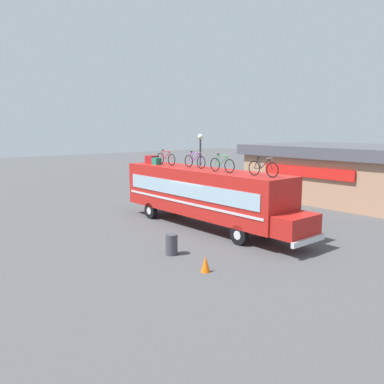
# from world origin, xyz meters

# --- Properties ---
(ground_plane) EXTENTS (120.00, 120.00, 0.00)m
(ground_plane) POSITION_xyz_m (0.00, 0.00, 0.00)
(ground_plane) COLOR #4C4C4F
(bus) EXTENTS (12.20, 2.41, 3.13)m
(bus) POSITION_xyz_m (0.22, 0.00, 1.87)
(bus) COLOR red
(bus) RESTS_ON ground
(luggage_bag_1) EXTENTS (0.76, 0.55, 0.47)m
(luggage_bag_1) POSITION_xyz_m (-4.51, -0.12, 3.37)
(luggage_bag_1) COLOR maroon
(luggage_bag_1) RESTS_ON bus
(luggage_bag_2) EXTENTS (0.47, 0.39, 0.39)m
(luggage_bag_2) POSITION_xyz_m (-3.74, -0.31, 3.33)
(luggage_bag_2) COLOR #1E7F66
(luggage_bag_2) RESTS_ON bus
(rooftop_bicycle_1) EXTENTS (1.78, 0.44, 0.90)m
(rooftop_bicycle_1) POSITION_xyz_m (-3.10, -0.10, 3.51)
(rooftop_bicycle_1) COLOR black
(rooftop_bicycle_1) RESTS_ON bus
(rooftop_bicycle_2) EXTENTS (1.71, 0.44, 0.90)m
(rooftop_bicycle_2) POSITION_xyz_m (-0.68, 0.06, 3.51)
(rooftop_bicycle_2) COLOR black
(rooftop_bicycle_2) RESTS_ON bus
(rooftop_bicycle_3) EXTENTS (1.69, 0.44, 0.90)m
(rooftop_bicycle_3) POSITION_xyz_m (1.80, -0.30, 3.51)
(rooftop_bicycle_3) COLOR black
(rooftop_bicycle_3) RESTS_ON bus
(rooftop_bicycle_4) EXTENTS (1.72, 0.44, 0.90)m
(rooftop_bicycle_4) POSITION_xyz_m (4.26, -0.16, 3.50)
(rooftop_bicycle_4) COLOR black
(rooftop_bicycle_4) RESTS_ON bus
(roadside_building) EXTENTS (12.48, 9.47, 4.01)m
(roadside_building) POSITION_xyz_m (0.26, 13.73, 2.06)
(roadside_building) COLOR tan
(roadside_building) RESTS_ON ground
(trash_bin) EXTENTS (0.51, 0.51, 0.88)m
(trash_bin) POSITION_xyz_m (2.85, -4.27, 0.44)
(trash_bin) COLOR #3F3F47
(trash_bin) RESTS_ON ground
(traffic_cone) EXTENTS (0.35, 0.35, 0.62)m
(traffic_cone) POSITION_xyz_m (5.32, -4.57, 0.31)
(traffic_cone) COLOR orange
(traffic_cone) RESTS_ON ground
(street_lamp) EXTENTS (0.40, 0.40, 4.85)m
(street_lamp) POSITION_xyz_m (-6.22, 5.37, 3.26)
(street_lamp) COLOR #38383D
(street_lamp) RESTS_ON ground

